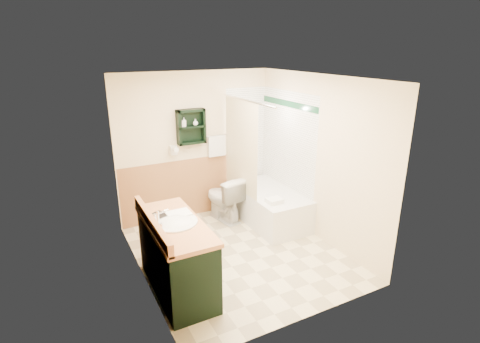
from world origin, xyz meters
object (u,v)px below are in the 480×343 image
wall_shelf (191,127)px  vanity (177,256)px  vanity_book (155,210)px  toilet (224,199)px  soap_bottle_a (184,124)px  hair_dryer (174,150)px  bathtub (269,206)px  soap_bottle_b (195,123)px

wall_shelf → vanity: (-0.89, -1.78, -1.11)m
vanity_book → toilet: bearing=12.7°
vanity_book → soap_bottle_a: bearing=31.1°
hair_dryer → soap_bottle_a: bearing=-9.2°
bathtub → hair_dryer: bearing=150.7°
soap_bottle_a → wall_shelf: bearing=2.5°
bathtub → soap_bottle_a: soap_bottle_a is taller
soap_bottle_b → soap_bottle_a: bearing=180.0°
toilet → vanity_book: vanity_book is taller
hair_dryer → vanity: (-0.59, -1.80, -0.76)m
hair_dryer → soap_bottle_b: soap_bottle_b is taller
wall_shelf → hair_dryer: size_ratio=2.29×
vanity_book → soap_bottle_b: bearing=26.4°
wall_shelf → hair_dryer: bearing=175.2°
hair_dryer → soap_bottle_b: size_ratio=2.37×
wall_shelf → soap_bottle_b: 0.09m
bathtub → soap_bottle_a: (-1.14, 0.71, 1.33)m
vanity → wall_shelf: bearing=63.3°
hair_dryer → toilet: 1.14m
vanity_book → soap_bottle_b: (1.13, 1.57, 0.63)m
wall_shelf → bathtub: bearing=-35.1°
bathtub → toilet: size_ratio=1.97×
toilet → vanity_book: bearing=29.8°
wall_shelf → hair_dryer: wall_shelf is taller
bathtub → vanity_book: bearing=-157.7°
bathtub → toilet: toilet is taller
hair_dryer → bathtub: hair_dryer is taller
bathtub → vanity: bearing=-151.1°
vanity → soap_bottle_a: soap_bottle_a is taller
vanity_book → hair_dryer: bearing=36.8°
wall_shelf → bathtub: 1.80m
vanity → soap_bottle_b: bearing=61.4°
wall_shelf → soap_bottle_a: size_ratio=3.90×
vanity_book → soap_bottle_a: (0.94, 1.57, 0.62)m
hair_dryer → toilet: bearing=-27.2°
toilet → vanity_book: 2.01m
hair_dryer → vanity_book: 1.79m
soap_bottle_a → soap_bottle_b: soap_bottle_b is taller
hair_dryer → bathtub: size_ratio=0.16×
bathtub → soap_bottle_a: bearing=147.9°
wall_shelf → soap_bottle_a: bearing=-177.5°
vanity_book → soap_bottle_b: 2.03m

